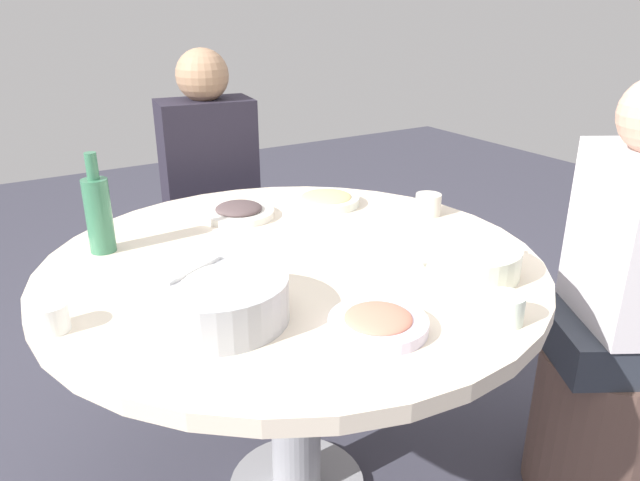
% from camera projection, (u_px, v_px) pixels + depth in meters
% --- Properties ---
extents(round_dining_table, '(1.25, 1.25, 0.76)m').
position_uv_depth(round_dining_table, '(294.00, 303.00, 1.57)').
color(round_dining_table, '#99999E').
rests_on(round_dining_table, ground).
extents(rice_bowl, '(0.29, 0.29, 0.10)m').
position_uv_depth(rice_bowl, '(217.00, 298.00, 1.22)').
color(rice_bowl, '#B2B5BA').
rests_on(rice_bowl, round_dining_table).
extents(soup_bowl, '(0.28, 0.26, 0.07)m').
position_uv_depth(soup_bowl, '(465.00, 260.00, 1.43)').
color(soup_bowl, white).
rests_on(soup_bowl, round_dining_table).
extents(dish_noodles, '(0.21, 0.21, 0.04)m').
position_uv_depth(dish_noodles, '(326.00, 199.00, 1.91)').
color(dish_noodles, silver).
rests_on(dish_noodles, round_dining_table).
extents(dish_shrimp, '(0.20, 0.20, 0.04)m').
position_uv_depth(dish_shrimp, '(378.00, 322.00, 1.19)').
color(dish_shrimp, silver).
rests_on(dish_shrimp, round_dining_table).
extents(dish_eggplant, '(0.21, 0.21, 0.04)m').
position_uv_depth(dish_eggplant, '(239.00, 211.00, 1.80)').
color(dish_eggplant, white).
rests_on(dish_eggplant, round_dining_table).
extents(green_bottle, '(0.07, 0.07, 0.26)m').
position_uv_depth(green_bottle, '(98.00, 213.00, 1.53)').
color(green_bottle, '#397654').
rests_on(green_bottle, round_dining_table).
extents(tea_cup_near, '(0.08, 0.08, 0.06)m').
position_uv_depth(tea_cup_near, '(428.00, 204.00, 1.82)').
color(tea_cup_near, beige).
rests_on(tea_cup_near, round_dining_table).
extents(tea_cup_far, '(0.07, 0.07, 0.06)m').
position_uv_depth(tea_cup_far, '(51.00, 317.00, 1.18)').
color(tea_cup_far, white).
rests_on(tea_cup_far, round_dining_table).
extents(tea_cup_side, '(0.08, 0.08, 0.06)m').
position_uv_depth(tea_cup_side, '(505.00, 309.00, 1.21)').
color(tea_cup_side, white).
rests_on(tea_cup_side, round_dining_table).
extents(stool_for_diner_left, '(0.36, 0.36, 0.45)m').
position_uv_depth(stool_for_diner_left, '(595.00, 423.00, 1.75)').
color(stool_for_diner_left, brown).
rests_on(stool_for_diner_left, ground).
extents(diner_left, '(0.45, 0.45, 0.76)m').
position_uv_depth(diner_left, '(631.00, 251.00, 1.55)').
color(diner_left, '#2D333D').
rests_on(diner_left, stool_for_diner_left).
extents(stool_for_diner_right, '(0.36, 0.36, 0.45)m').
position_uv_depth(stool_for_diner_right, '(218.00, 298.00, 2.48)').
color(stool_for_diner_right, brown).
rests_on(stool_for_diner_right, ground).
extents(diner_right, '(0.37, 0.38, 0.76)m').
position_uv_depth(diner_right, '(209.00, 170.00, 2.28)').
color(diner_right, '#2D333D').
rests_on(diner_right, stool_for_diner_right).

